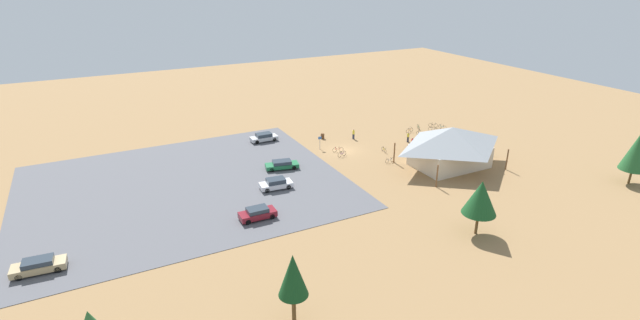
# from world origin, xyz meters

# --- Properties ---
(ground) EXTENTS (160.00, 160.00, 0.00)m
(ground) POSITION_xyz_m (0.00, 0.00, 0.00)
(ground) COLOR #937047
(ground) RESTS_ON ground
(parking_lot_asphalt) EXTENTS (41.00, 34.87, 0.05)m
(parking_lot_asphalt) POSITION_xyz_m (25.28, 1.87, 0.03)
(parking_lot_asphalt) COLOR #56565B
(parking_lot_asphalt) RESTS_ON ground
(bike_pavilion) EXTENTS (13.21, 9.99, 5.94)m
(bike_pavilion) POSITION_xyz_m (-10.64, 12.45, 3.43)
(bike_pavilion) COLOR beige
(bike_pavilion) RESTS_ON ground
(trash_bin) EXTENTS (0.60, 0.60, 0.90)m
(trash_bin) POSITION_xyz_m (0.27, -6.60, 0.45)
(trash_bin) COLOR brown
(trash_bin) RESTS_ON ground
(lot_sign) EXTENTS (0.56, 0.08, 2.20)m
(lot_sign) POSITION_xyz_m (2.97, -2.31, 1.41)
(lot_sign) COLOR #99999E
(lot_sign) RESTS_ON ground
(pine_far_east) EXTENTS (3.50, 3.50, 7.34)m
(pine_far_east) POSITION_xyz_m (-27.91, 28.24, 4.70)
(pine_far_east) COLOR brown
(pine_far_east) RESTS_ON ground
(pine_mideast) EXTENTS (3.65, 3.65, 6.24)m
(pine_mideast) POSITION_xyz_m (-0.26, 28.48, 4.35)
(pine_mideast) COLOR brown
(pine_mideast) RESTS_ON ground
(pine_west) EXTENTS (2.43, 2.43, 6.29)m
(pine_west) POSITION_xyz_m (22.89, 31.92, 4.39)
(pine_west) COLOR brown
(pine_west) RESTS_ON ground
(bicycle_green_lone_east) EXTENTS (0.54, 1.77, 0.82)m
(bicycle_green_lone_east) POSITION_xyz_m (-18.72, 0.82, 0.37)
(bicycle_green_lone_east) COLOR black
(bicycle_green_lone_east) RESTS_ON ground
(bicycle_blue_by_bin) EXTENTS (0.58, 1.68, 0.85)m
(bicycle_blue_by_bin) POSITION_xyz_m (-15.43, -0.15, 0.37)
(bicycle_blue_by_bin) COLOR black
(bicycle_blue_by_bin) RESTS_ON ground
(bicycle_orange_edge_north) EXTENTS (1.70, 0.49, 0.90)m
(bicycle_orange_edge_north) POSITION_xyz_m (-14.95, -2.55, 0.40)
(bicycle_orange_edge_north) COLOR black
(bicycle_orange_edge_north) RESTS_ON ground
(bicycle_red_yard_front) EXTENTS (1.75, 0.56, 0.83)m
(bicycle_red_yard_front) POSITION_xyz_m (0.99, 0.05, 0.38)
(bicycle_red_yard_front) COLOR black
(bicycle_red_yard_front) RESTS_ON ground
(bicycle_black_near_sign) EXTENTS (1.25, 1.17, 0.81)m
(bicycle_black_near_sign) POSITION_xyz_m (-20.61, -3.02, 0.38)
(bicycle_black_near_sign) COLOR black
(bicycle_black_near_sign) RESTS_ON ground
(bicycle_yellow_mid_cluster) EXTENTS (0.48, 1.65, 0.81)m
(bicycle_yellow_mid_cluster) POSITION_xyz_m (-5.44, 3.39, 0.36)
(bicycle_yellow_mid_cluster) COLOR black
(bicycle_yellow_mid_cluster) RESTS_ON ground
(bicycle_purple_yard_left) EXTENTS (1.68, 0.54, 0.92)m
(bicycle_purple_yard_left) POSITION_xyz_m (1.42, 2.10, 0.40)
(bicycle_purple_yard_left) COLOR black
(bicycle_purple_yard_left) RESTS_ON ground
(bicycle_silver_lone_west) EXTENTS (1.02, 1.53, 0.80)m
(bicycle_silver_lone_west) POSITION_xyz_m (-18.92, -1.01, 0.38)
(bicycle_silver_lone_west) COLOR black
(bicycle_silver_lone_west) RESTS_ON ground
(bicycle_teal_yard_right) EXTENTS (0.61, 1.54, 0.77)m
(bicycle_teal_yard_right) POSITION_xyz_m (-21.49, -1.51, 0.35)
(bicycle_teal_yard_right) COLOR black
(bicycle_teal_yard_right) RESTS_ON ground
(bicycle_white_trailside) EXTENTS (1.73, 0.48, 0.75)m
(bicycle_white_trailside) POSITION_xyz_m (-3.71, 7.44, 0.36)
(bicycle_white_trailside) COLOR black
(bicycle_white_trailside) RESTS_ON ground
(bicycle_green_back_row) EXTENTS (0.73, 1.54, 0.83)m
(bicycle_green_back_row) POSITION_xyz_m (-17.46, -3.24, 0.37)
(bicycle_green_back_row) COLOR black
(bicycle_green_back_row) RESTS_ON ground
(car_tan_aisle_side) EXTENTS (4.84, 2.19, 1.35)m
(car_tan_aisle_side) POSITION_xyz_m (41.60, 14.89, 0.73)
(car_tan_aisle_side) COLOR tan
(car_tan_aisle_side) RESTS_ON parking_lot_asphalt
(car_green_mid_lot) EXTENTS (5.00, 2.81, 1.25)m
(car_green_mid_lot) POSITION_xyz_m (11.51, 2.39, 0.68)
(car_green_mid_lot) COLOR #1E6B3D
(car_green_mid_lot) RESTS_ON parking_lot_asphalt
(car_white_inner_stall) EXTENTS (4.39, 2.28, 1.38)m
(car_white_inner_stall) POSITION_xyz_m (14.77, 8.11, 0.74)
(car_white_inner_stall) COLOR white
(car_white_inner_stall) RESTS_ON parking_lot_asphalt
(car_silver_front_row) EXTENTS (4.53, 1.94, 1.37)m
(car_silver_front_row) POSITION_xyz_m (9.61, -9.88, 0.73)
(car_silver_front_row) COLOR #BCBCC1
(car_silver_front_row) RESTS_ON parking_lot_asphalt
(car_maroon_far_end) EXTENTS (4.23, 1.89, 1.37)m
(car_maroon_far_end) POSITION_xyz_m (19.69, 14.63, 0.74)
(car_maroon_far_end) COLOR maroon
(car_maroon_far_end) RESTS_ON parking_lot_asphalt
(visitor_by_pavilion) EXTENTS (0.37, 0.40, 1.65)m
(visitor_by_pavilion) POSITION_xyz_m (-10.71, 3.70, 0.86)
(visitor_by_pavilion) COLOR #2D3347
(visitor_by_pavilion) RESTS_ON ground
(visitor_crossing_yard) EXTENTS (0.40, 0.37, 1.70)m
(visitor_crossing_yard) POSITION_xyz_m (-11.63, 1.36, 0.89)
(visitor_crossing_yard) COLOR #2D3347
(visitor_crossing_yard) RESTS_ON ground
(visitor_at_bikes) EXTENTS (0.36, 0.36, 1.76)m
(visitor_at_bikes) POSITION_xyz_m (-4.33, -4.07, 0.92)
(visitor_at_bikes) COLOR #2D3347
(visitor_at_bikes) RESTS_ON ground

